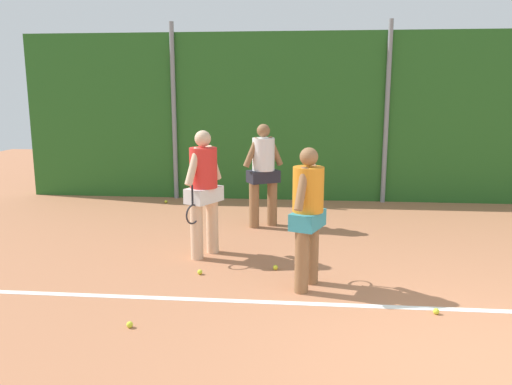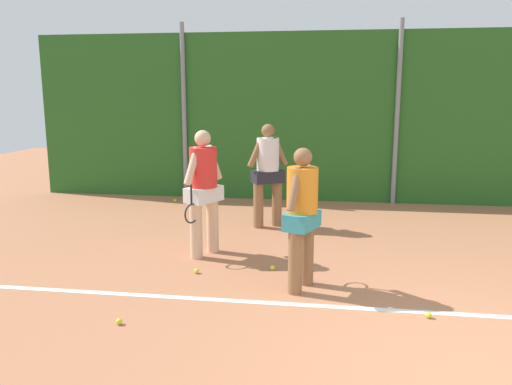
{
  "view_description": "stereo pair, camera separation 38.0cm",
  "coord_description": "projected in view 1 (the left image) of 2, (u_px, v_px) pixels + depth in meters",
  "views": [
    {
      "loc": [
        -1.68,
        -4.28,
        2.37
      ],
      "look_at": [
        -2.38,
        3.01,
        0.91
      ],
      "focal_mm": 36.14,
      "sensor_mm": 36.0,
      "label": 1
    },
    {
      "loc": [
        -1.3,
        -4.24,
        2.37
      ],
      "look_at": [
        -2.38,
        3.01,
        0.91
      ],
      "focal_mm": 36.14,
      "sensor_mm": 36.0,
      "label": 2
    }
  ],
  "objects": [
    {
      "name": "hedge_fence_backdrop",
      "position": [
        385.0,
        118.0,
        10.93
      ],
      "size": [
        15.71,
        0.25,
        3.58
      ],
      "primitive_type": "cube",
      "color": "#286023",
      "rests_on": "ground_plane"
    },
    {
      "name": "fence_post_left",
      "position": [
        174.0,
        113.0,
        11.16
      ],
      "size": [
        0.1,
        0.1,
        3.79
      ],
      "primitive_type": "cylinder",
      "color": "gray",
      "rests_on": "ground_plane"
    },
    {
      "name": "tennis_ball_0",
      "position": [
        200.0,
        272.0,
        6.73
      ],
      "size": [
        0.07,
        0.07,
        0.07
      ],
      "primitive_type": "sphere",
      "color": "#CCDB33",
      "rests_on": "ground_plane"
    },
    {
      "name": "court_baseline_paint",
      "position": [
        456.0,
        309.0,
        5.66
      ],
      "size": [
        11.48,
        0.1,
        0.01
      ],
      "primitive_type": "cube",
      "color": "white",
      "rests_on": "ground_plane"
    },
    {
      "name": "ground_plane",
      "position": [
        436.0,
        282.0,
        6.49
      ],
      "size": [
        27.32,
        27.32,
        0.0
      ],
      "primitive_type": "plane",
      "color": "#B2704C"
    },
    {
      "name": "tennis_ball_1",
      "position": [
        166.0,
        202.0,
        10.99
      ],
      "size": [
        0.07,
        0.07,
        0.07
      ],
      "primitive_type": "sphere",
      "color": "#CCDB33",
      "rests_on": "ground_plane"
    },
    {
      "name": "tennis_ball_4",
      "position": [
        275.0,
        267.0,
        6.91
      ],
      "size": [
        0.07,
        0.07,
        0.07
      ],
      "primitive_type": "sphere",
      "color": "#CCDB33",
      "rests_on": "ground_plane"
    },
    {
      "name": "player_backcourt_far",
      "position": [
        263.0,
        170.0,
        8.94
      ],
      "size": [
        0.68,
        0.53,
        1.8
      ],
      "rotation": [
        0.0,
        0.0,
        0.52
      ],
      "color": "#8C603D",
      "rests_on": "ground_plane"
    },
    {
      "name": "player_foreground_near",
      "position": [
        308.0,
        211.0,
        6.12
      ],
      "size": [
        0.46,
        0.77,
        1.72
      ],
      "rotation": [
        0.0,
        0.0,
        1.2
      ],
      "color": "#8C603D",
      "rests_on": "ground_plane"
    },
    {
      "name": "tennis_ball_2",
      "position": [
        130.0,
        325.0,
        5.22
      ],
      "size": [
        0.07,
        0.07,
        0.07
      ],
      "primitive_type": "sphere",
      "color": "#CCDB33",
      "rests_on": "ground_plane"
    },
    {
      "name": "fence_post_center",
      "position": [
        387.0,
        113.0,
        10.73
      ],
      "size": [
        0.1,
        0.1,
        3.79
      ],
      "primitive_type": "cylinder",
      "color": "gray",
      "rests_on": "ground_plane"
    },
    {
      "name": "player_midcourt",
      "position": [
        204.0,
        187.0,
        7.32
      ],
      "size": [
        0.53,
        0.77,
        1.82
      ],
      "rotation": [
        0.0,
        0.0,
        4.22
      ],
      "color": "beige",
      "rests_on": "ground_plane"
    },
    {
      "name": "tennis_ball_5",
      "position": [
        436.0,
        311.0,
        5.54
      ],
      "size": [
        0.07,
        0.07,
        0.07
      ],
      "primitive_type": "sphere",
      "color": "#CCDB33",
      "rests_on": "ground_plane"
    }
  ]
}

